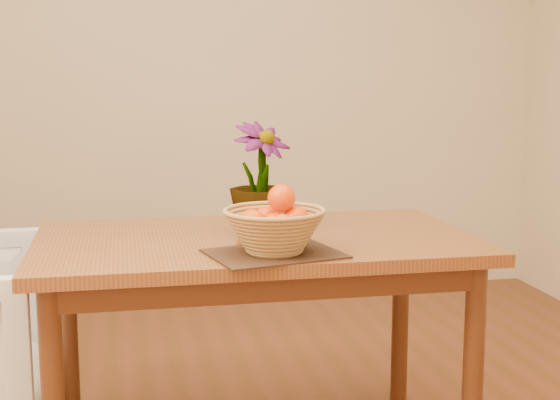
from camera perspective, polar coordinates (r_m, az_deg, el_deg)
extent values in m
cube|color=beige|center=(4.40, -6.19, 10.16)|extent=(4.00, 0.02, 2.70)
cube|color=brown|center=(2.52, -1.81, -3.14)|extent=(1.40, 0.80, 0.04)
cube|color=#472210|center=(2.53, -1.80, -4.47)|extent=(1.28, 0.68, 0.08)
cylinder|color=#472210|center=(2.52, 13.93, -12.35)|extent=(0.06, 0.06, 0.71)
cylinder|color=#472210|center=(2.90, -15.20, -9.49)|extent=(0.06, 0.06, 0.71)
cylinder|color=#472210|center=(3.07, 8.79, -8.22)|extent=(0.06, 0.06, 0.71)
cube|color=#3B1F15|center=(2.27, -0.41, -3.95)|extent=(0.42, 0.35, 0.01)
cylinder|color=tan|center=(2.26, -0.41, -3.78)|extent=(0.15, 0.15, 0.01)
sphere|color=#EB5603|center=(2.25, -0.41, -1.78)|extent=(0.07, 0.07, 0.07)
sphere|color=#EB5603|center=(2.27, 1.17, -1.48)|extent=(0.08, 0.08, 0.08)
sphere|color=#EB5603|center=(2.31, -1.02, -1.40)|extent=(0.07, 0.07, 0.07)
sphere|color=#EB5603|center=(2.22, -2.03, -1.72)|extent=(0.08, 0.08, 0.08)
sphere|color=#EB5603|center=(2.19, 0.22, -2.00)|extent=(0.07, 0.07, 0.07)
sphere|color=#EB5603|center=(2.26, 0.11, 0.13)|extent=(0.08, 0.08, 0.08)
imported|color=#1F4915|center=(2.55, -1.45, 1.62)|extent=(0.28, 0.28, 0.37)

